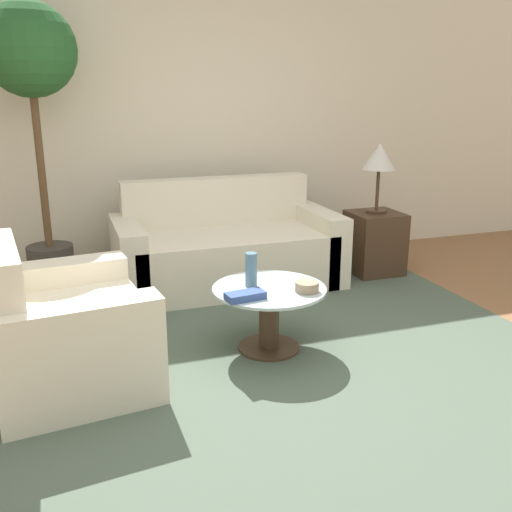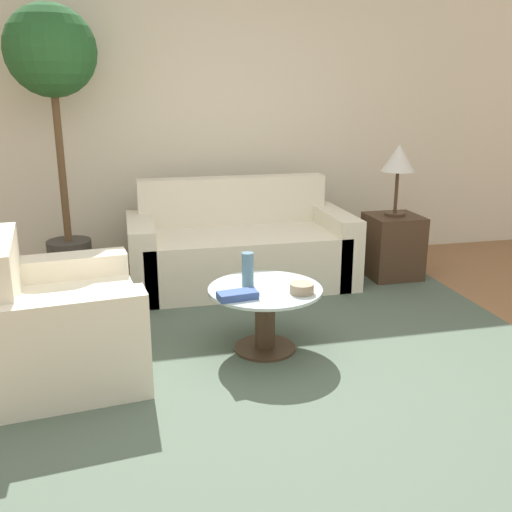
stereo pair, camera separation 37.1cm
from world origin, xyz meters
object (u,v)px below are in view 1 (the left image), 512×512
potted_plant (32,81)px  bowl (307,287)px  armchair (59,335)px  vase (251,270)px  sofa_main (226,250)px  coffee_table (269,310)px  table_lamp (379,159)px  book_stack (245,296)px

potted_plant → bowl: 2.63m
armchair → vase: bearing=-92.4°
sofa_main → coffee_table: (-0.11, -1.36, -0.02)m
potted_plant → bowl: (1.49, -1.79, -1.21)m
vase → bowl: bearing=-35.1°
coffee_table → bowl: (0.19, -0.14, 0.18)m
table_lamp → coffee_table: bearing=-140.5°
book_stack → armchair: bearing=165.5°
potted_plant → sofa_main: bearing=-11.7°
potted_plant → book_stack: size_ratio=9.19×
armchair → vase: armchair is taller
table_lamp → vase: size_ratio=2.81×
coffee_table → potted_plant: size_ratio=0.32×
armchair → bowl: size_ratio=7.42×
armchair → vase: size_ratio=5.01×
armchair → bowl: (1.44, -0.12, 0.16)m
book_stack → vase: bearing=55.3°
armchair → table_lamp: 3.05m
bowl → book_stack: 0.40m
coffee_table → bowl: 0.30m
bowl → book_stack: (-0.40, -0.01, -0.01)m
coffee_table → bowl: bowl is taller
bowl → book_stack: bearing=-178.9°
armchair → potted_plant: potted_plant is taller
book_stack → coffee_table: bearing=28.5°
coffee_table → table_lamp: table_lamp is taller
sofa_main → table_lamp: (1.34, -0.17, 0.73)m
coffee_table → book_stack: 0.30m
potted_plant → armchair: bearing=-88.4°
sofa_main → vase: sofa_main is taller
table_lamp → potted_plant: (-2.74, 0.46, 0.64)m
table_lamp → book_stack: 2.21m
sofa_main → vase: (-0.21, -1.30, 0.23)m
book_stack → sofa_main: bearing=70.5°
sofa_main → coffee_table: 1.36m
armchair → coffee_table: (1.25, 0.02, -0.02)m
sofa_main → coffee_table: bearing=-94.7°
sofa_main → table_lamp: bearing=-7.1°
coffee_table → book_stack: book_stack is taller
book_stack → table_lamp: bearing=31.4°
table_lamp → potted_plant: potted_plant is taller
coffee_table → vase: bearing=148.0°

